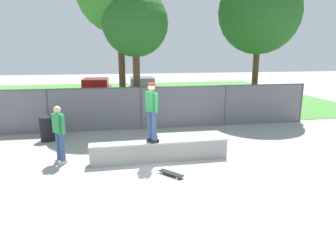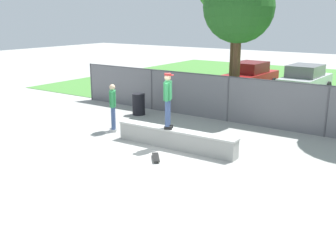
% 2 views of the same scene
% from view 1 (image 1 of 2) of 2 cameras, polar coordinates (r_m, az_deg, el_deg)
% --- Properties ---
extents(ground_plane, '(80.00, 80.00, 0.00)m').
position_cam_1_polar(ground_plane, '(8.74, -1.63, -9.12)').
color(ground_plane, '#9E9E99').
extents(grass_strip, '(27.81, 20.00, 0.02)m').
position_cam_1_polar(grass_strip, '(23.86, -7.40, 5.58)').
color(grass_strip, '#478438').
rests_on(grass_strip, ground).
extents(concrete_ledge, '(4.42, 0.59, 0.66)m').
position_cam_1_polar(concrete_ledge, '(9.68, -1.51, -4.69)').
color(concrete_ledge, '#999993').
rests_on(concrete_ledge, ground).
extents(skateboarder, '(0.40, 0.55, 1.84)m').
position_cam_1_polar(skateboarder, '(9.24, -3.09, 3.09)').
color(skateboarder, black).
rests_on(skateboarder, concrete_ledge).
extents(skateboard, '(0.67, 0.74, 0.09)m').
position_cam_1_polar(skateboard, '(8.63, 0.60, -8.91)').
color(skateboard, black).
rests_on(skateboard, ground).
extents(chainlink_fence, '(15.88, 0.07, 1.90)m').
position_cam_1_polar(chainlink_fence, '(13.55, -5.11, 3.72)').
color(chainlink_fence, '#4C4C51').
rests_on(chainlink_fence, ground).
extents(tree_near_right, '(2.94, 2.94, 6.10)m').
position_cam_1_polar(tree_near_right, '(14.24, -6.18, 18.55)').
color(tree_near_right, '#513823').
rests_on(tree_near_right, ground).
extents(tree_mid, '(4.20, 4.20, 7.46)m').
position_cam_1_polar(tree_mid, '(17.17, 16.86, 19.77)').
color(tree_mid, '#513823').
rests_on(tree_mid, ground).
extents(car_red, '(2.16, 4.28, 1.66)m').
position_cam_1_polar(car_red, '(21.02, -13.35, 6.49)').
color(car_red, '#B21E1E').
rests_on(car_red, ground).
extents(car_silver, '(2.16, 4.28, 1.66)m').
position_cam_1_polar(car_silver, '(21.48, -4.90, 6.97)').
color(car_silver, '#B7BABF').
rests_on(car_silver, ground).
extents(bystander, '(0.43, 0.49, 1.82)m').
position_cam_1_polar(bystander, '(9.88, -19.85, -1.06)').
color(bystander, beige).
rests_on(bystander, ground).
extents(trash_bin, '(0.56, 0.56, 0.95)m').
position_cam_1_polar(trash_bin, '(12.70, -21.78, -0.50)').
color(trash_bin, black).
rests_on(trash_bin, ground).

